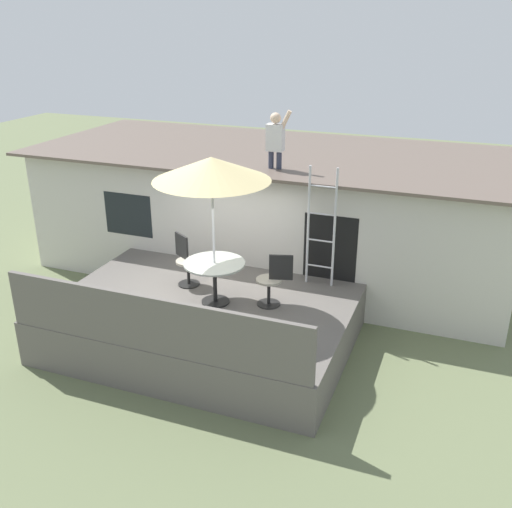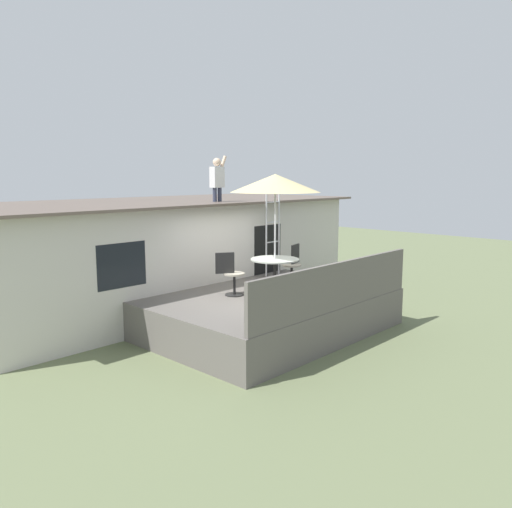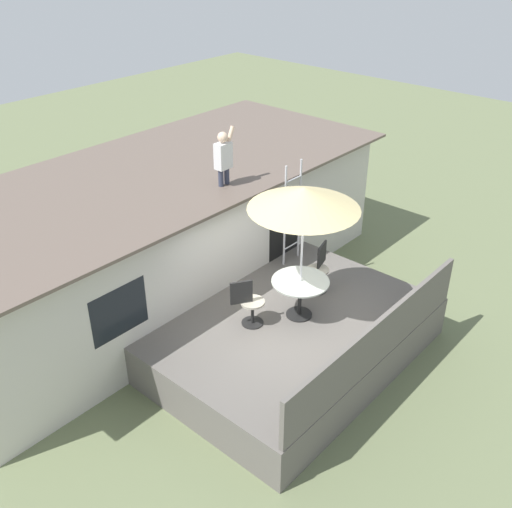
# 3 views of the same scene
# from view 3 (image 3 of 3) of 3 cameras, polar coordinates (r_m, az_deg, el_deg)

# --- Properties ---
(ground_plane) EXTENTS (40.00, 40.00, 0.00)m
(ground_plane) POSITION_cam_3_polar(r_m,az_deg,el_deg) (11.32, 3.19, -9.57)
(ground_plane) COLOR #66704C
(house) EXTENTS (10.50, 4.50, 2.68)m
(house) POSITION_cam_3_polar(r_m,az_deg,el_deg) (12.72, -9.41, 2.12)
(house) COLOR beige
(house) RESTS_ON ground
(deck) EXTENTS (5.04, 3.71, 0.80)m
(deck) POSITION_cam_3_polar(r_m,az_deg,el_deg) (11.07, 3.25, -7.97)
(deck) COLOR #605B56
(deck) RESTS_ON ground
(deck_railing) EXTENTS (4.94, 0.08, 0.90)m
(deck_railing) POSITION_cam_3_polar(r_m,az_deg,el_deg) (9.79, 11.76, -8.18)
(deck_railing) COLOR #605B56
(deck_railing) RESTS_ON deck
(patio_table) EXTENTS (1.04, 1.04, 0.74)m
(patio_table) POSITION_cam_3_polar(r_m,az_deg,el_deg) (10.62, 4.28, -3.31)
(patio_table) COLOR black
(patio_table) RESTS_ON deck
(patio_umbrella) EXTENTS (1.90, 1.90, 2.54)m
(patio_umbrella) POSITION_cam_3_polar(r_m,az_deg,el_deg) (9.77, 4.66, 5.37)
(patio_umbrella) COLOR silver
(patio_umbrella) RESTS_ON deck
(step_ladder) EXTENTS (0.52, 0.04, 2.20)m
(step_ladder) POSITION_cam_3_polar(r_m,az_deg,el_deg) (12.10, 3.51, 3.93)
(step_ladder) COLOR silver
(step_ladder) RESTS_ON deck
(person_figure) EXTENTS (0.47, 0.20, 1.11)m
(person_figure) POSITION_cam_3_polar(r_m,az_deg,el_deg) (11.24, -3.14, 9.54)
(person_figure) COLOR #33384C
(person_figure) RESTS_ON house
(patio_chair_left) EXTENTS (0.57, 0.45, 0.92)m
(patio_chair_left) POSITION_cam_3_polar(r_m,az_deg,el_deg) (10.44, -0.73, -4.73)
(patio_chair_left) COLOR black
(patio_chair_left) RESTS_ON deck
(patio_chair_right) EXTENTS (0.61, 0.44, 0.92)m
(patio_chair_right) POSITION_cam_3_polar(r_m,az_deg,el_deg) (11.48, 6.08, -1.39)
(patio_chair_right) COLOR black
(patio_chair_right) RESTS_ON deck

